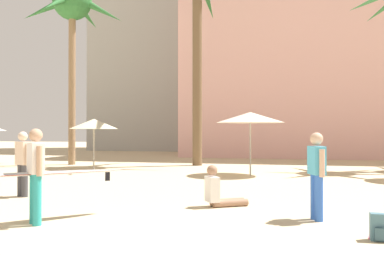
{
  "coord_description": "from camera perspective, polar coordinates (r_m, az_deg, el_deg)",
  "views": [
    {
      "loc": [
        1.92,
        -4.41,
        1.68
      ],
      "look_at": [
        -0.55,
        5.85,
        1.77
      ],
      "focal_mm": 40.28,
      "sensor_mm": 36.0,
      "label": 1
    }
  ],
  "objects": [
    {
      "name": "backpack",
      "position": [
        7.39,
        23.71,
        -11.99
      ],
      "size": [
        0.3,
        0.24,
        0.42
      ],
      "rotation": [
        0.0,
        0.0,
        4.71
      ],
      "color": "#456C7B",
      "rests_on": "ground"
    },
    {
      "name": "cafe_umbrella_3",
      "position": [
        18.94,
        -12.87,
        0.53
      ],
      "size": [
        2.07,
        2.07,
        2.23
      ],
      "color": "gray",
      "rests_on": "ground"
    },
    {
      "name": "person_mid_right",
      "position": [
        9.77,
        3.58,
        -8.45
      ],
      "size": [
        0.98,
        0.81,
        0.94
      ],
      "rotation": [
        0.0,
        0.0,
        0.55
      ],
      "color": "#936B51",
      "rests_on": "ground"
    },
    {
      "name": "person_far_right",
      "position": [
        8.44,
        -19.47,
        -5.57
      ],
      "size": [
        2.34,
        2.59,
        1.74
      ],
      "rotation": [
        0.0,
        0.0,
        3.98
      ],
      "color": "teal",
      "rests_on": "ground"
    },
    {
      "name": "person_far_left",
      "position": [
        11.99,
        -21.5,
        -4.09
      ],
      "size": [
        0.58,
        0.37,
        1.68
      ],
      "rotation": [
        0.0,
        0.0,
        1.13
      ],
      "color": "#3D3D42",
      "rests_on": "ground"
    },
    {
      "name": "palm_tree_right",
      "position": [
        23.66,
        -15.57,
        14.78
      ],
      "size": [
        5.5,
        5.48,
        9.39
      ],
      "color": "#896B4C",
      "rests_on": "ground"
    },
    {
      "name": "hotel_pink",
      "position": [
        33.19,
        20.0,
        10.28
      ],
      "size": [
        22.28,
        10.73,
        15.73
      ],
      "primitive_type": "cube",
      "color": "beige",
      "rests_on": "ground"
    },
    {
      "name": "hotel_tower_gray",
      "position": [
        41.96,
        1.69,
        14.55
      ],
      "size": [
        19.47,
        9.48,
        25.14
      ],
      "primitive_type": "cube",
      "color": "#A8A8A3",
      "rests_on": "ground"
    },
    {
      "name": "cafe_umbrella_0",
      "position": [
        16.81,
        7.72,
        1.39
      ],
      "size": [
        2.63,
        2.63,
        2.44
      ],
      "color": "gray",
      "rests_on": "ground"
    },
    {
      "name": "person_near_right",
      "position": [
        8.54,
        16.18,
        -5.63
      ],
      "size": [
        0.34,
        0.6,
        1.67
      ],
      "rotation": [
        0.0,
        0.0,
        0.34
      ],
      "color": "blue",
      "rests_on": "ground"
    }
  ]
}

